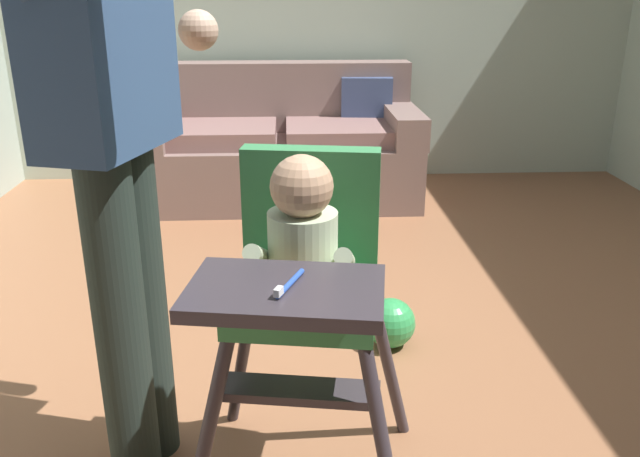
{
  "coord_description": "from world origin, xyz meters",
  "views": [
    {
      "loc": [
        -0.26,
        -2.17,
        1.33
      ],
      "look_at": [
        -0.19,
        -0.76,
        0.81
      ],
      "focal_mm": 36.52,
      "sensor_mm": 36.0,
      "label": 1
    }
  ],
  "objects_px": {
    "couch": "(283,148)",
    "adult_standing": "(114,135)",
    "high_chair": "(304,267)",
    "toy_ball": "(390,323)"
  },
  "relations": [
    {
      "from": "high_chair",
      "to": "toy_ball",
      "type": "height_order",
      "value": "high_chair"
    },
    {
      "from": "couch",
      "to": "toy_ball",
      "type": "distance_m",
      "value": 2.06
    },
    {
      "from": "adult_standing",
      "to": "couch",
      "type": "bearing_deg",
      "value": 97.31
    },
    {
      "from": "couch",
      "to": "toy_ball",
      "type": "bearing_deg",
      "value": 11.92
    },
    {
      "from": "couch",
      "to": "high_chair",
      "type": "distance_m",
      "value": 2.78
    },
    {
      "from": "toy_ball",
      "to": "couch",
      "type": "bearing_deg",
      "value": 101.92
    },
    {
      "from": "couch",
      "to": "toy_ball",
      "type": "relative_size",
      "value": 9.06
    },
    {
      "from": "couch",
      "to": "adult_standing",
      "type": "bearing_deg",
      "value": -8.67
    },
    {
      "from": "high_chair",
      "to": "adult_standing",
      "type": "bearing_deg",
      "value": -97.19
    },
    {
      "from": "couch",
      "to": "toy_ball",
      "type": "xyz_separation_m",
      "value": [
        0.42,
        -2.0,
        -0.23
      ]
    }
  ]
}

